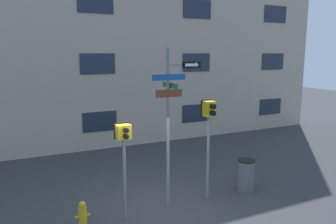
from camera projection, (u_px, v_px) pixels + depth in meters
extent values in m
plane|color=#38383A|center=(160.00, 213.00, 8.68)|extent=(60.00, 60.00, 0.00)
cube|color=tan|center=(94.00, 3.00, 13.63)|extent=(24.00, 0.60, 12.45)
cube|color=#1E2838|center=(100.00, 122.00, 14.22)|extent=(1.49, 0.03, 0.87)
cube|color=#1E2838|center=(196.00, 113.00, 16.24)|extent=(1.49, 0.03, 0.87)
cube|color=#1E2838|center=(270.00, 107.00, 18.26)|extent=(1.49, 0.03, 0.87)
cube|color=#1E2838|center=(98.00, 64.00, 13.79)|extent=(1.49, 0.03, 0.87)
cube|color=#1E2838|center=(196.00, 63.00, 15.80)|extent=(1.49, 0.03, 0.87)
cube|color=#1E2838|center=(273.00, 62.00, 17.82)|extent=(1.49, 0.03, 0.87)
cube|color=#1E2838|center=(95.00, 2.00, 13.35)|extent=(1.49, 0.03, 0.87)
cube|color=#1E2838|center=(197.00, 9.00, 15.37)|extent=(1.49, 0.03, 0.87)
cube|color=#1E2838|center=(275.00, 14.00, 17.39)|extent=(1.49, 0.03, 0.87)
cylinder|color=slate|center=(168.00, 130.00, 8.65)|extent=(0.09, 0.09, 4.31)
cube|color=slate|center=(180.00, 65.00, 8.49)|extent=(0.68, 0.05, 0.05)
cube|color=#14478C|center=(169.00, 77.00, 8.35)|extent=(0.93, 0.02, 0.15)
cube|color=#196B2D|center=(170.00, 85.00, 8.46)|extent=(0.02, 0.89, 0.14)
cube|color=brown|center=(169.00, 93.00, 8.42)|extent=(0.75, 0.02, 0.20)
cube|color=black|center=(192.00, 65.00, 8.62)|extent=(0.56, 0.02, 0.18)
cube|color=white|center=(190.00, 65.00, 8.59)|extent=(0.32, 0.01, 0.07)
cone|color=white|center=(197.00, 65.00, 8.67)|extent=(0.10, 0.14, 0.14)
cylinder|color=slate|center=(125.00, 180.00, 8.16)|extent=(0.08, 0.08, 2.11)
cube|color=gold|center=(123.00, 132.00, 7.94)|extent=(0.34, 0.26, 0.35)
cube|color=black|center=(122.00, 131.00, 8.06)|extent=(0.40, 0.02, 0.41)
cylinder|color=black|center=(126.00, 130.00, 7.76)|extent=(0.12, 0.12, 0.12)
cylinder|color=black|center=(126.00, 137.00, 7.78)|extent=(0.12, 0.12, 0.12)
cylinder|color=#EA4C14|center=(125.00, 130.00, 7.81)|extent=(0.10, 0.01, 0.10)
cylinder|color=slate|center=(208.00, 158.00, 9.30)|extent=(0.08, 0.08, 2.45)
cube|color=gold|center=(209.00, 109.00, 9.04)|extent=(0.30, 0.26, 0.42)
cube|color=black|center=(206.00, 108.00, 9.17)|extent=(0.36, 0.02, 0.48)
cylinder|color=black|center=(213.00, 106.00, 8.86)|extent=(0.15, 0.12, 0.15)
cylinder|color=black|center=(213.00, 113.00, 8.89)|extent=(0.15, 0.12, 0.15)
cylinder|color=orange|center=(212.00, 106.00, 8.91)|extent=(0.12, 0.01, 0.12)
cylinder|color=gold|center=(83.00, 217.00, 7.91)|extent=(0.20, 0.20, 0.53)
sphere|color=gold|center=(82.00, 205.00, 7.85)|extent=(0.17, 0.17, 0.17)
cylinder|color=gold|center=(77.00, 217.00, 7.84)|extent=(0.08, 0.07, 0.07)
cylinder|color=gold|center=(88.00, 215.00, 7.96)|extent=(0.08, 0.07, 0.07)
cylinder|color=#59595B|center=(246.00, 176.00, 10.03)|extent=(0.51, 0.51, 0.94)
cylinder|color=black|center=(247.00, 160.00, 9.94)|extent=(0.54, 0.54, 0.04)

